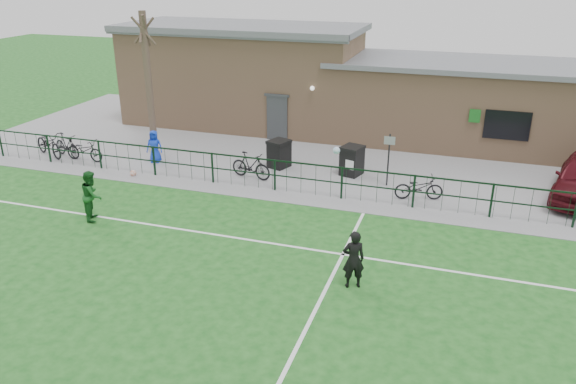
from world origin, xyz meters
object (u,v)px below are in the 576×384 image
(wheelie_bin_left, at_px, (279,155))
(wheelie_bin_right, at_px, (352,162))
(bicycle_b, at_px, (67,145))
(bicycle_d, at_px, (251,165))
(bare_tree, at_px, (149,85))
(outfield_player, at_px, (92,195))
(bicycle_c, at_px, (84,150))
(ball_ground, at_px, (133,173))
(bicycle_a, at_px, (49,144))
(bicycle_e, at_px, (419,187))
(sign_post, at_px, (388,160))
(spectator_child, at_px, (154,146))

(wheelie_bin_left, bearing_deg, wheelie_bin_right, 20.94)
(bicycle_b, distance_m, bicycle_d, 8.46)
(bare_tree, xyz_separation_m, wheelie_bin_right, (8.82, -0.01, -2.44))
(bare_tree, height_order, outfield_player, bare_tree)
(wheelie_bin_right, relative_size, bicycle_c, 0.61)
(bicycle_d, height_order, ball_ground, bicycle_d)
(bicycle_a, bearing_deg, wheelie_bin_left, -55.42)
(outfield_player, bearing_deg, bicycle_c, 13.77)
(bicycle_b, relative_size, ball_ground, 6.95)
(ball_ground, bearing_deg, bare_tree, 104.02)
(bicycle_b, relative_size, bicycle_e, 1.01)
(bicycle_a, distance_m, outfield_player, 7.53)
(bicycle_e, bearing_deg, bicycle_d, 74.06)
(bicycle_e, bearing_deg, sign_post, 36.90)
(bare_tree, relative_size, bicycle_b, 3.52)
(outfield_player, bearing_deg, bicycle_a, 24.42)
(wheelie_bin_right, xyz_separation_m, bicycle_c, (-11.03, -1.89, -0.08))
(wheelie_bin_right, distance_m, bicycle_d, 3.96)
(bare_tree, height_order, sign_post, bare_tree)
(spectator_child, bearing_deg, ball_ground, -102.44)
(bicycle_b, xyz_separation_m, spectator_child, (3.94, 0.58, 0.17))
(bicycle_b, distance_m, spectator_child, 3.99)
(bicycle_c, distance_m, outfield_player, 6.18)
(outfield_player, xyz_separation_m, ball_ground, (-1.01, 3.83, -0.71))
(bicycle_d, xyz_separation_m, spectator_child, (-4.52, 0.52, 0.16))
(bicycle_e, relative_size, ball_ground, 6.87)
(bare_tree, distance_m, ball_ground, 4.10)
(sign_post, bearing_deg, ball_ground, -167.70)
(bare_tree, bearing_deg, spectator_child, -58.02)
(bicycle_d, bearing_deg, ball_ground, 116.71)
(wheelie_bin_left, distance_m, bicycle_b, 9.22)
(sign_post, bearing_deg, bicycle_c, -174.68)
(wheelie_bin_right, xyz_separation_m, ball_ground, (-8.12, -2.82, -0.44))
(bicycle_a, distance_m, ball_ground, 4.89)
(spectator_child, bearing_deg, bare_tree, 109.13)
(bicycle_b, xyz_separation_m, bicycle_e, (14.85, -0.03, -0.07))
(bicycle_b, xyz_separation_m, bicycle_d, (8.46, 0.06, 0.01))
(bicycle_d, height_order, bicycle_e, bicycle_d)
(bicycle_a, distance_m, bicycle_d, 9.28)
(bicycle_a, distance_m, bicycle_e, 15.66)
(sign_post, relative_size, spectator_child, 1.47)
(bicycle_b, bearing_deg, bicycle_a, 120.07)
(wheelie_bin_left, distance_m, spectator_child, 5.24)
(ball_ground, bearing_deg, wheelie_bin_right, 19.16)
(bicycle_e, bearing_deg, bicycle_a, 75.28)
(wheelie_bin_left, distance_m, bicycle_a, 10.04)
(wheelie_bin_left, distance_m, bicycle_e, 6.00)
(bare_tree, bearing_deg, bicycle_b, -152.54)
(wheelie_bin_right, bearing_deg, spectator_child, -156.17)
(bare_tree, height_order, spectator_child, bare_tree)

